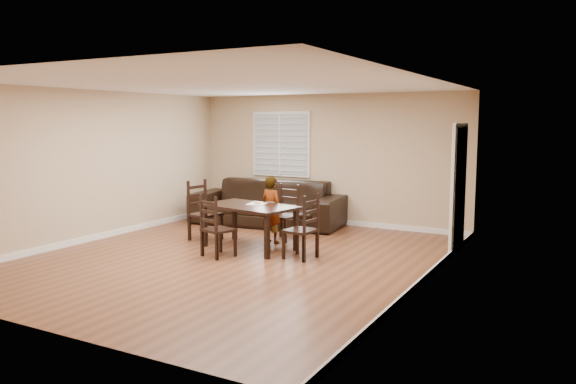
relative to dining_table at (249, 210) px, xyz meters
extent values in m
plane|color=brown|center=(0.16, -0.70, -0.65)|extent=(7.00, 7.00, 0.00)
cube|color=tan|center=(0.16, 2.80, 0.70)|extent=(6.00, 0.04, 2.70)
cube|color=tan|center=(0.16, -4.20, 0.70)|extent=(6.00, 0.04, 2.70)
cube|color=tan|center=(-2.84, -0.70, 0.70)|extent=(0.04, 7.00, 2.70)
cube|color=tan|center=(3.16, -0.70, 0.70)|extent=(0.04, 7.00, 2.70)
cube|color=white|center=(0.16, -0.70, 2.05)|extent=(6.00, 7.00, 0.04)
cube|color=white|center=(-0.94, 2.75, 1.00)|extent=(1.40, 0.08, 1.40)
cube|color=white|center=(3.13, 1.50, 0.37)|extent=(0.06, 0.94, 2.05)
cylinder|color=#332114|center=(3.10, 1.20, 0.30)|extent=(0.06, 0.06, 0.02)
cube|color=white|center=(0.16, 2.78, -0.60)|extent=(6.00, 0.03, 0.10)
cube|color=white|center=(-2.83, -0.70, -0.60)|extent=(0.03, 7.00, 0.10)
cube|color=white|center=(3.14, -0.70, -0.60)|extent=(0.03, 7.00, 0.10)
cube|color=black|center=(0.00, 0.00, 0.07)|extent=(1.72, 1.16, 0.04)
cube|color=black|center=(-0.77, -0.23, -0.30)|extent=(0.08, 0.08, 0.70)
cube|color=black|center=(0.63, -0.49, -0.30)|extent=(0.08, 0.08, 0.70)
cube|color=black|center=(-0.63, 0.49, -0.30)|extent=(0.08, 0.08, 0.70)
cube|color=black|center=(0.77, 0.23, -0.30)|extent=(0.08, 0.08, 0.70)
cube|color=black|center=(0.16, 0.88, -0.22)|extent=(0.51, 0.49, 0.04)
cube|color=black|center=(0.19, 1.06, -0.15)|extent=(0.45, 0.11, 1.00)
cube|color=black|center=(-0.06, 0.73, -0.45)|extent=(0.05, 0.05, 0.41)
cube|color=black|center=(0.33, 0.67, -0.45)|extent=(0.05, 0.05, 0.41)
cube|color=black|center=(-0.01, 1.08, -0.45)|extent=(0.05, 0.05, 0.41)
cube|color=black|center=(0.38, 1.02, -0.45)|extent=(0.05, 0.05, 0.41)
cube|color=black|center=(-0.13, -0.71, -0.22)|extent=(0.56, 0.54, 0.04)
cube|color=black|center=(-0.19, -0.89, -0.15)|extent=(0.44, 0.17, 1.00)
cube|color=black|center=(0.11, -0.60, -0.45)|extent=(0.05, 0.05, 0.41)
cube|color=black|center=(-0.26, -0.48, -0.45)|extent=(0.05, 0.05, 0.41)
cube|color=black|center=(0.00, -0.94, -0.45)|extent=(0.05, 0.05, 0.41)
cube|color=black|center=(-0.37, -0.82, -0.45)|extent=(0.05, 0.05, 0.41)
cube|color=black|center=(-1.07, 0.20, -0.19)|extent=(0.52, 0.55, 0.04)
cube|color=black|center=(-1.27, 0.22, -0.11)|extent=(0.11, 0.49, 1.09)
cube|color=black|center=(-0.91, -0.04, -0.43)|extent=(0.05, 0.05, 0.44)
cube|color=black|center=(-0.85, 0.38, -0.43)|extent=(0.05, 0.05, 0.44)
cube|color=black|center=(-1.29, 0.01, -0.43)|extent=(0.05, 0.05, 0.44)
cube|color=black|center=(-1.23, 0.43, -0.43)|extent=(0.05, 0.05, 0.44)
cube|color=black|center=(1.07, -0.20, -0.21)|extent=(0.47, 0.50, 0.04)
cube|color=black|center=(1.26, -0.21, -0.14)|extent=(0.08, 0.46, 1.03)
cube|color=black|center=(0.90, 0.02, -0.44)|extent=(0.04, 0.04, 0.42)
cube|color=black|center=(0.87, -0.38, -0.44)|extent=(0.04, 0.04, 0.42)
cube|color=black|center=(1.27, -0.01, -0.44)|extent=(0.04, 0.04, 0.42)
cube|color=black|center=(1.24, -0.41, -0.44)|extent=(0.04, 0.04, 0.42)
imported|color=gray|center=(0.10, 0.56, -0.06)|extent=(0.48, 0.37, 1.19)
cube|color=beige|center=(0.03, 0.18, 0.09)|extent=(0.35, 0.35, 0.00)
torus|color=#CE874A|center=(0.05, 0.17, 0.11)|extent=(0.11, 0.11, 0.03)
torus|color=white|center=(0.05, 0.17, 0.12)|extent=(0.09, 0.09, 0.02)
imported|color=black|center=(-0.86, 2.02, -0.20)|extent=(3.25, 1.56, 0.92)
camera|label=1|loc=(5.05, -7.87, 1.49)|focal=35.00mm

